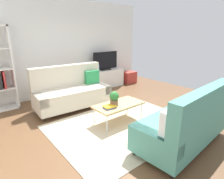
# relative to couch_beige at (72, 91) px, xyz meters

# --- Properties ---
(ground_plane) EXTENTS (7.68, 7.68, 0.00)m
(ground_plane) POSITION_rel_couch_beige_xyz_m (0.24, -1.49, -0.44)
(ground_plane) COLOR brown
(wall_far) EXTENTS (6.40, 0.12, 2.90)m
(wall_far) POSITION_rel_couch_beige_xyz_m (0.24, 1.31, 1.01)
(wall_far) COLOR white
(wall_far) RESTS_ON ground_plane
(area_rug) EXTENTS (2.90, 2.20, 0.01)m
(area_rug) POSITION_rel_couch_beige_xyz_m (0.33, -1.62, -0.44)
(area_rug) COLOR beige
(area_rug) RESTS_ON ground_plane
(couch_beige) EXTENTS (1.94, 0.94, 1.10)m
(couch_beige) POSITION_rel_couch_beige_xyz_m (0.00, 0.00, 0.00)
(couch_beige) COLOR beige
(couch_beige) RESTS_ON ground_plane
(couch_green) EXTENTS (1.95, 0.95, 1.10)m
(couch_green) POSITION_rel_couch_beige_xyz_m (0.67, -2.84, 0.01)
(couch_green) COLOR teal
(couch_green) RESTS_ON ground_plane
(coffee_table) EXTENTS (1.10, 0.56, 0.42)m
(coffee_table) POSITION_rel_couch_beige_xyz_m (0.38, -1.42, -0.05)
(coffee_table) COLOR tan
(coffee_table) RESTS_ON ground_plane
(tv_console) EXTENTS (1.40, 0.44, 0.64)m
(tv_console) POSITION_rel_couch_beige_xyz_m (1.84, 0.97, -0.12)
(tv_console) COLOR silver
(tv_console) RESTS_ON ground_plane
(tv) EXTENTS (1.00, 0.20, 0.64)m
(tv) POSITION_rel_couch_beige_xyz_m (1.84, 0.95, 0.51)
(tv) COLOR black
(tv) RESTS_ON tv_console
(storage_trunk) EXTENTS (0.52, 0.40, 0.44)m
(storage_trunk) POSITION_rel_couch_beige_xyz_m (2.94, 0.87, -0.22)
(storage_trunk) COLOR #B2382D
(storage_trunk) RESTS_ON ground_plane
(potted_plant) EXTENTS (0.20, 0.20, 0.32)m
(potted_plant) POSITION_rel_couch_beige_xyz_m (0.25, -1.43, 0.15)
(potted_plant) COLOR brown
(potted_plant) RESTS_ON coffee_table
(table_book_0) EXTENTS (0.24, 0.18, 0.02)m
(table_book_0) POSITION_rel_couch_beige_xyz_m (0.09, -1.47, -0.01)
(table_book_0) COLOR #3359B2
(table_book_0) RESTS_ON coffee_table
(table_book_1) EXTENTS (0.26, 0.20, 0.03)m
(table_book_1) POSITION_rel_couch_beige_xyz_m (0.09, -1.47, 0.02)
(table_book_1) COLOR gold
(table_book_1) RESTS_ON table_book_0
(vase_0) EXTENTS (0.09, 0.09, 0.12)m
(vase_0) POSITION_rel_couch_beige_xyz_m (1.26, 1.02, 0.26)
(vase_0) COLOR #B24C4C
(vase_0) RESTS_ON tv_console
(bottle_0) EXTENTS (0.06, 0.06, 0.23)m
(bottle_0) POSITION_rel_couch_beige_xyz_m (1.41, 0.93, 0.31)
(bottle_0) COLOR orange
(bottle_0) RESTS_ON tv_console
(bottle_1) EXTENTS (0.05, 0.05, 0.22)m
(bottle_1) POSITION_rel_couch_beige_xyz_m (1.52, 0.93, 0.31)
(bottle_1) COLOR #3359B2
(bottle_1) RESTS_ON tv_console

